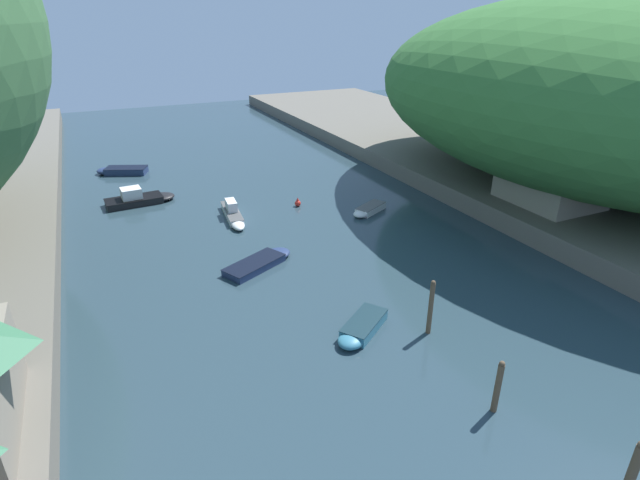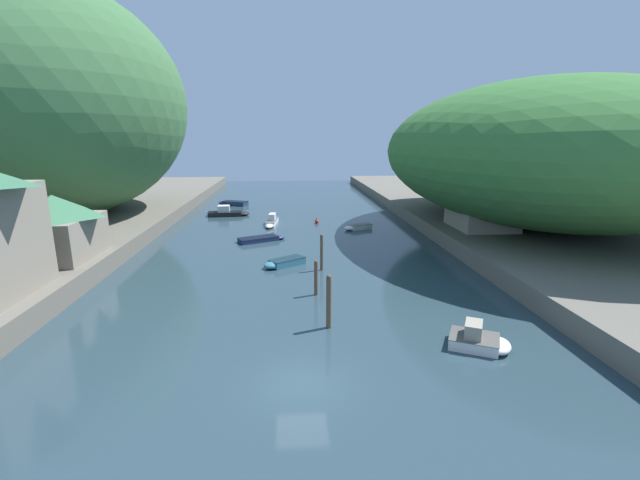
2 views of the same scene
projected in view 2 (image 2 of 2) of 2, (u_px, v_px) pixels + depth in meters
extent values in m
plane|color=#283D47|center=(292.00, 238.00, 49.14)|extent=(130.00, 130.00, 0.00)
cube|color=#666056|center=(50.00, 235.00, 46.96)|extent=(22.00, 120.00, 1.59)
cube|color=#666056|center=(515.00, 227.00, 50.94)|extent=(22.00, 120.00, 1.59)
ellipsoid|color=#3D6B3D|center=(62.00, 104.00, 52.03)|extent=(28.67, 40.14, 27.11)
ellipsoid|color=#387033|center=(539.00, 153.00, 47.82)|extent=(32.70, 45.78, 15.85)
cube|color=gray|center=(58.00, 238.00, 34.77)|extent=(5.41, 7.07, 3.36)
pyramid|color=#38704C|center=(53.00, 206.00, 34.16)|extent=(5.84, 7.63, 1.84)
cube|color=gray|center=(481.00, 215.00, 46.49)|extent=(5.78, 6.79, 2.76)
pyramid|color=brown|center=(483.00, 195.00, 45.96)|extent=(6.25, 7.33, 1.72)
cube|color=teal|center=(287.00, 262.00, 38.56)|extent=(3.43, 3.02, 0.60)
ellipsoid|color=teal|center=(272.00, 265.00, 37.57)|extent=(2.09, 2.04, 0.60)
cube|color=#132A33|center=(287.00, 259.00, 38.49)|extent=(3.50, 3.08, 0.03)
cube|color=navy|center=(235.00, 203.00, 72.13)|extent=(4.50, 3.31, 0.67)
ellipsoid|color=navy|center=(224.00, 203.00, 72.78)|extent=(2.58, 2.42, 0.67)
cube|color=black|center=(235.00, 201.00, 72.05)|extent=(4.59, 3.38, 0.03)
cube|color=black|center=(225.00, 214.00, 62.54)|extent=(4.87, 2.45, 0.57)
ellipsoid|color=black|center=(241.00, 213.00, 62.87)|extent=(2.50, 2.18, 0.57)
cube|color=black|center=(225.00, 212.00, 62.47)|extent=(4.97, 2.50, 0.03)
cube|color=silver|center=(224.00, 209.00, 62.34)|extent=(1.75, 1.60, 0.96)
cube|color=navy|center=(258.00, 239.00, 47.32)|extent=(4.63, 3.49, 0.46)
ellipsoid|color=navy|center=(276.00, 237.00, 48.39)|extent=(2.67, 2.46, 0.46)
cube|color=black|center=(258.00, 237.00, 47.26)|extent=(4.72, 3.56, 0.03)
cube|color=silver|center=(474.00, 342.00, 23.56)|extent=(3.17, 2.93, 0.60)
ellipsoid|color=silver|center=(499.00, 346.00, 23.10)|extent=(1.99, 2.27, 0.60)
cube|color=#504E4A|center=(474.00, 336.00, 23.49)|extent=(3.23, 2.99, 0.03)
cube|color=#9E937F|center=(473.00, 329.00, 23.42)|extent=(1.42, 1.65, 0.82)
cube|color=white|center=(360.00, 227.00, 53.72)|extent=(3.24, 2.51, 0.55)
ellipsoid|color=white|center=(350.00, 228.00, 52.95)|extent=(1.89, 1.76, 0.55)
cube|color=#525252|center=(360.00, 224.00, 53.66)|extent=(3.31, 2.56, 0.03)
cube|color=white|center=(272.00, 222.00, 56.72)|extent=(1.59, 4.90, 0.54)
ellipsoid|color=white|center=(270.00, 226.00, 54.38)|extent=(1.29, 2.50, 0.54)
cube|color=#525252|center=(272.00, 220.00, 56.65)|extent=(1.62, 5.00, 0.03)
cube|color=silver|center=(272.00, 217.00, 56.70)|extent=(0.94, 1.75, 0.84)
cylinder|color=brown|center=(329.00, 303.00, 25.62)|extent=(0.32, 0.32, 3.17)
sphere|color=brown|center=(329.00, 277.00, 25.23)|extent=(0.29, 0.29, 0.29)
cylinder|color=brown|center=(316.00, 279.00, 31.09)|extent=(0.27, 0.27, 2.47)
sphere|color=brown|center=(316.00, 262.00, 30.78)|extent=(0.25, 0.25, 0.25)
cylinder|color=brown|center=(322.00, 253.00, 36.83)|extent=(0.26, 0.26, 3.04)
sphere|color=brown|center=(322.00, 235.00, 36.46)|extent=(0.24, 0.24, 0.24)
sphere|color=red|center=(317.00, 221.00, 57.06)|extent=(0.54, 0.54, 0.54)
cone|color=red|center=(317.00, 218.00, 56.96)|extent=(0.27, 0.27, 0.27)
cylinder|color=#282D3D|center=(56.00, 263.00, 32.32)|extent=(0.13, 0.13, 0.85)
cylinder|color=#282D3D|center=(57.00, 262.00, 32.49)|extent=(0.13, 0.13, 0.85)
cube|color=navy|center=(55.00, 253.00, 32.23)|extent=(0.26, 0.40, 0.62)
sphere|color=beige|center=(55.00, 248.00, 32.14)|extent=(0.22, 0.22, 0.22)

